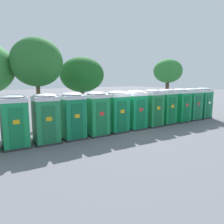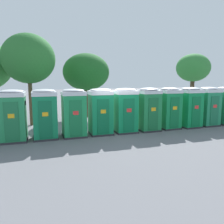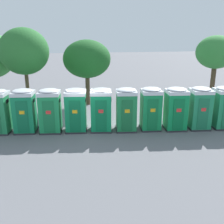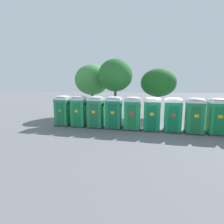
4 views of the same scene
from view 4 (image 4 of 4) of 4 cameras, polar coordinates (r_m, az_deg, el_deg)
ground_plane at (r=13.98m, az=15.82°, el=-5.66°), size 120.00×120.00×0.00m
portapotty_0 at (r=15.34m, az=-15.59°, el=0.53°), size 1.32×1.33×2.54m
portapotty_1 at (r=14.69m, az=-10.56°, el=0.35°), size 1.34×1.34×2.54m
portapotty_2 at (r=14.10m, az=-5.22°, el=0.10°), size 1.37×1.36×2.54m
portapotty_3 at (r=13.74m, az=0.65°, el=-0.10°), size 1.31×1.30×2.54m
portapotty_4 at (r=13.45m, az=6.70°, el=-0.37°), size 1.33×1.31×2.54m
portapotty_5 at (r=13.41m, az=12.97°, el=-0.56°), size 1.36×1.34×2.54m
portapotty_6 at (r=13.47m, az=19.22°, el=-0.80°), size 1.37×1.35×2.54m
portapotty_7 at (r=13.66m, az=25.37°, el=-1.04°), size 1.31×1.33×2.54m
portapotty_8 at (r=14.13m, az=31.11°, el=-1.17°), size 1.27×1.31×2.54m
street_tree_0 at (r=17.53m, az=1.11°, el=11.87°), size 3.36×3.36×5.93m
street_tree_1 at (r=19.10m, az=14.90°, el=9.16°), size 3.66×3.66×5.07m
street_tree_3 at (r=19.72m, az=-6.53°, el=10.34°), size 3.75×3.75×5.60m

